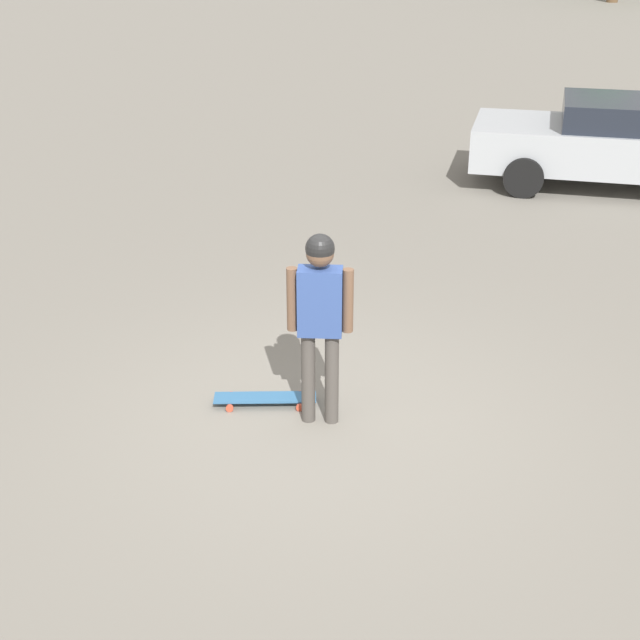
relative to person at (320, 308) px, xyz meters
The scene contains 4 objects.
ground_plane 1.08m from the person, ahead, with size 220.00×220.00×0.00m, color gray.
person is the anchor object (origin of this frame).
skateboard 1.16m from the person, 157.10° to the left, with size 0.94×0.35×0.08m.
car_parked_near 8.63m from the person, 62.49° to the left, with size 4.72×2.50×1.39m.
Camera 1 is at (0.68, -6.68, 4.08)m, focal length 50.00 mm.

